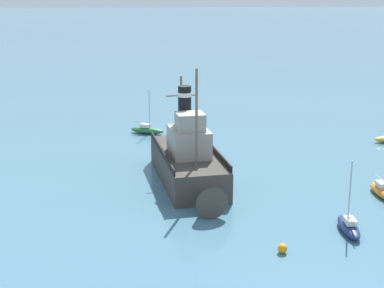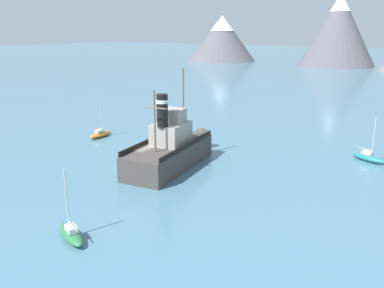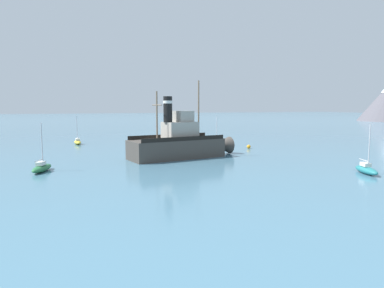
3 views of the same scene
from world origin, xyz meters
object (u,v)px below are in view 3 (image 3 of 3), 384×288
(sailboat_orange, at_px, (172,142))
(mooring_buoy, at_px, (249,147))
(old_tugboat, at_px, (181,144))
(sailboat_navy, at_px, (218,143))
(sailboat_green, at_px, (42,168))
(sailboat_yellow, at_px, (78,142))
(sailboat_teal, at_px, (366,169))

(sailboat_orange, distance_m, mooring_buoy, 13.52)
(old_tugboat, relative_size, sailboat_navy, 3.01)
(sailboat_green, height_order, mooring_buoy, sailboat_green)
(old_tugboat, distance_m, sailboat_navy, 14.54)
(sailboat_navy, bearing_deg, old_tugboat, -45.89)
(old_tugboat, bearing_deg, sailboat_yellow, -152.46)
(sailboat_navy, distance_m, sailboat_orange, 8.06)
(old_tugboat, height_order, sailboat_green, old_tugboat)
(sailboat_green, relative_size, sailboat_orange, 1.00)
(sailboat_navy, relative_size, sailboat_green, 1.00)
(sailboat_yellow, xyz_separation_m, mooring_buoy, (16.54, 24.45, -0.12))
(old_tugboat, xyz_separation_m, sailboat_yellow, (-21.57, -11.25, -1.40))
(sailboat_green, height_order, sailboat_orange, same)
(sailboat_teal, xyz_separation_m, sailboat_yellow, (-38.31, -24.45, 0.00))
(sailboat_orange, bearing_deg, old_tugboat, -14.64)
(old_tugboat, height_order, sailboat_orange, old_tugboat)
(sailboat_navy, bearing_deg, sailboat_teal, 5.98)
(sailboat_navy, height_order, mooring_buoy, sailboat_navy)
(sailboat_navy, relative_size, mooring_buoy, 8.05)
(sailboat_green, bearing_deg, sailboat_orange, 132.57)
(old_tugboat, xyz_separation_m, sailboat_navy, (-10.07, 10.39, -1.40))
(sailboat_green, bearing_deg, mooring_buoy, 106.52)
(sailboat_yellow, height_order, sailboat_green, same)
(sailboat_orange, bearing_deg, sailboat_yellow, -114.09)
(old_tugboat, distance_m, sailboat_green, 16.78)
(sailboat_green, bearing_deg, sailboat_teal, 66.18)
(old_tugboat, xyz_separation_m, mooring_buoy, (-5.03, 13.20, -1.53))
(sailboat_navy, height_order, sailboat_green, same)
(sailboat_navy, height_order, sailboat_orange, same)
(old_tugboat, relative_size, sailboat_yellow, 3.01)
(old_tugboat, bearing_deg, mooring_buoy, 110.86)
(sailboat_yellow, relative_size, mooring_buoy, 8.05)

